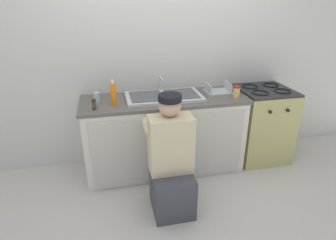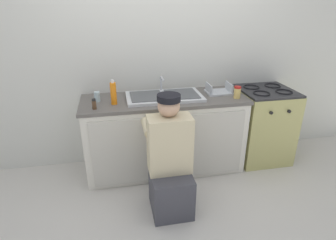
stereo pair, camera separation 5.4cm
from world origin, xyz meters
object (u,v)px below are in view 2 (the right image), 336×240
Objects in this scene: water_glass at (97,97)px; soap_bottle_orange at (113,93)px; stove_range at (262,124)px; spice_bottle_pepper at (94,104)px; sink_double_basin at (164,96)px; plumber_person at (170,165)px; dish_rack_tray at (219,91)px; condiment_jar at (237,92)px.

soap_bottle_orange reaches higher than water_glass.
spice_bottle_pepper is (-1.91, -0.19, 0.47)m from stove_range.
stove_range is (1.19, -0.00, -0.44)m from sink_double_basin.
spice_bottle_pepper reaches higher than water_glass.
plumber_person reaches higher than stove_range.
sink_double_basin is at bearing -176.14° from dish_rack_tray.
dish_rack_tray reaches higher than water_glass.
stove_range is 3.55× the size of soap_bottle_orange.
dish_rack_tray is 1.36m from spice_bottle_pepper.
dish_rack_tray is 0.24m from condiment_jar.
stove_range is 1.45m from plumber_person.
sink_double_basin is at bearing 9.37° from soap_bottle_orange.
sink_double_basin is 0.72× the size of plumber_person.
stove_range is 6.93× the size of condiment_jar.
spice_bottle_pepper reaches higher than stove_range.
soap_bottle_orange is (-0.53, -0.09, 0.09)m from sink_double_basin.
plumber_person is 1.09m from condiment_jar.
stove_range is 0.72m from dish_rack_tray.
soap_bottle_orange is at bearing 176.86° from condiment_jar.
soap_bottle_orange is at bearing -173.61° from dish_rack_tray.
stove_range is 3.17× the size of dish_rack_tray.
soap_bottle_orange reaches higher than stove_range.
sink_double_basin is 0.74m from spice_bottle_pepper.
condiment_jar reaches higher than water_glass.
sink_double_basin is 3.20× the size of soap_bottle_orange.
water_glass is (-0.61, 0.73, 0.44)m from plumber_person.
spice_bottle_pepper is (-0.72, -0.19, 0.03)m from sink_double_basin.
soap_bottle_orange is at bearing -170.63° from sink_double_basin.
stove_range is 1.94m from water_glass.
sink_double_basin is 8.00× the size of water_glass.
water_glass is at bearing 130.27° from plumber_person.
water_glass is at bearing 84.47° from spice_bottle_pepper.
dish_rack_tray is at bearing 0.54° from water_glass.
dish_rack_tray is at bearing 175.51° from stove_range.
water_glass is 1.46m from condiment_jar.
plumber_person is at bearing -151.45° from stove_range.
condiment_jar is (1.45, -0.19, 0.01)m from water_glass.
stove_range is 8.87× the size of water_glass.
dish_rack_tray is at bearing 6.39° from soap_bottle_orange.
condiment_jar is at bearing -160.51° from stove_range.
spice_bottle_pepper is at bearing 141.68° from plumber_person.
water_glass is 0.21m from soap_bottle_orange.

